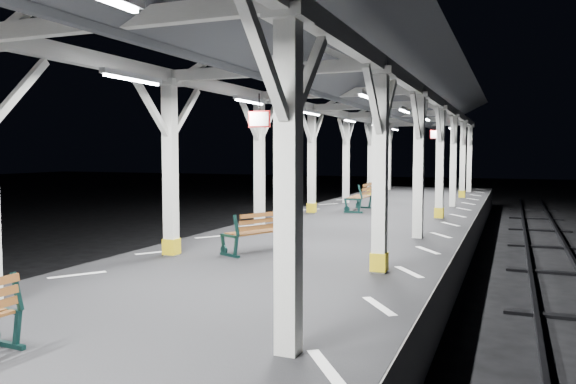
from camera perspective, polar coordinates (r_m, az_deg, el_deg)
The scene contains 7 objects.
ground at distance 8.57m, azimuth -7.74°, elevation -16.25°, with size 120.00×120.00×0.00m, color black.
platform at distance 8.41m, azimuth -7.77°, elevation -13.05°, with size 6.00×50.00×1.00m, color black.
hazard_stripes_left at distance 9.70m, azimuth -20.61°, elevation -7.89°, with size 1.00×48.00×0.01m, color silver.
hazard_stripes_right at distance 7.41m, azimuth 9.24°, elevation -11.37°, with size 1.00×48.00×0.01m, color silver.
canopy at distance 8.18m, azimuth -8.11°, elevation 15.22°, with size 5.40×49.00×4.65m.
bench_mid at distance 11.03m, azimuth -2.67°, elevation -3.92°, with size 1.12×1.60×0.82m.
bench_far at distance 19.00m, azimuth 7.53°, elevation -0.40°, with size 0.70×1.74×0.93m.
Camera 1 is at (3.99, -6.98, 2.97)m, focal length 35.00 mm.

